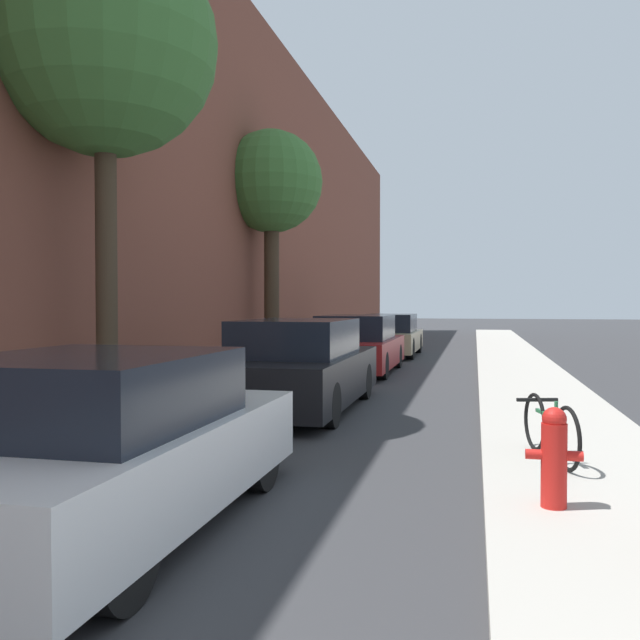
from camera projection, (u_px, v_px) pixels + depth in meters
ground_plane at (392, 379)px, 15.13m from camera, size 120.00×120.00×0.00m
sidewalk_left at (269, 373)px, 15.79m from camera, size 2.00×52.00×0.12m
sidewalk_right at (526, 379)px, 14.48m from camera, size 2.00×52.00×0.12m
building_facade_left at (215, 174)px, 15.97m from camera, size 0.70×52.00×9.57m
parked_car_white at (100, 445)px, 5.05m from camera, size 1.90×3.99×1.34m
parked_car_black at (299, 367)px, 10.67m from camera, size 1.80×4.62×1.45m
parked_car_red at (357, 346)px, 16.43m from camera, size 1.83×4.54×1.41m
parked_car_champagne at (391, 336)px, 21.77m from camera, size 1.74×4.53×1.35m
street_tree_near at (105, 45)px, 9.06m from camera, size 3.06×3.06×6.65m
street_tree_far at (272, 185)px, 17.33m from camera, size 2.65×2.65×6.07m
fire_hydrant at (554, 456)px, 5.21m from camera, size 0.43×0.20×0.78m
bicycle at (550, 428)px, 6.78m from camera, size 0.52×1.48×0.62m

